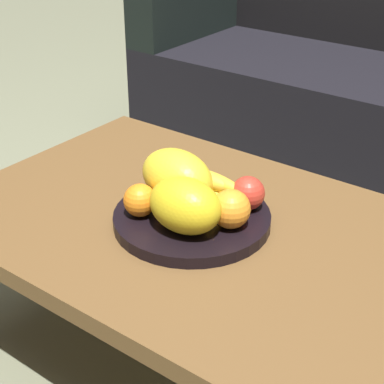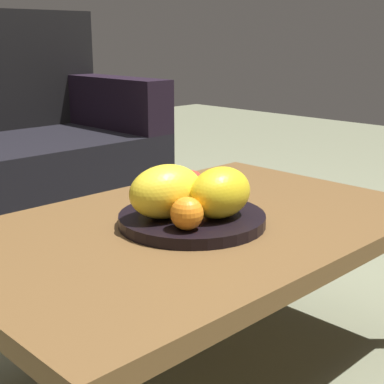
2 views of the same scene
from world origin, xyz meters
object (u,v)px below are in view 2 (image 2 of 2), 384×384
(orange_front, at_px, (218,189))
(coffee_table, at_px, (194,238))
(melon_smaller_beside, at_px, (166,191))
(melon_large_front, at_px, (220,192))
(apple_front, at_px, (190,185))
(orange_left, at_px, (187,213))
(banana_bunch, at_px, (169,194))
(fruit_bowl, at_px, (192,219))

(orange_front, bearing_deg, coffee_table, 174.88)
(coffee_table, distance_m, melon_smaller_beside, 0.14)
(melon_large_front, xyz_separation_m, apple_front, (0.05, 0.15, -0.02))
(orange_left, bearing_deg, banana_bunch, 60.66)
(orange_left, distance_m, banana_bunch, 0.16)
(coffee_table, height_order, orange_left, orange_left)
(fruit_bowl, height_order, melon_large_front, melon_large_front)
(apple_front, bearing_deg, coffee_table, -129.41)
(fruit_bowl, xyz_separation_m, orange_left, (-0.08, -0.07, 0.05))
(fruit_bowl, height_order, apple_front, apple_front)
(apple_front, bearing_deg, fruit_bowl, -132.56)
(banana_bunch, bearing_deg, coffee_table, -70.73)
(apple_front, xyz_separation_m, banana_bunch, (-0.08, -0.01, -0.01))
(melon_large_front, height_order, banana_bunch, melon_large_front)
(melon_smaller_beside, relative_size, banana_bunch, 1.03)
(melon_smaller_beside, xyz_separation_m, orange_front, (0.15, -0.02, -0.02))
(orange_front, bearing_deg, fruit_bowl, -176.31)
(melon_smaller_beside, bearing_deg, coffee_table, -7.66)
(fruit_bowl, bearing_deg, orange_left, -140.08)
(fruit_bowl, distance_m, orange_front, 0.10)
(fruit_bowl, bearing_deg, orange_front, 3.69)
(melon_smaller_beside, xyz_separation_m, orange_left, (-0.02, -0.09, -0.02))
(melon_smaller_beside, bearing_deg, orange_front, -6.41)
(orange_front, distance_m, apple_front, 0.08)
(fruit_bowl, relative_size, banana_bunch, 1.94)
(coffee_table, xyz_separation_m, fruit_bowl, (-0.02, -0.01, 0.05))
(apple_front, bearing_deg, banana_bunch, -170.10)
(coffee_table, height_order, apple_front, apple_front)
(orange_front, xyz_separation_m, apple_front, (-0.01, 0.08, -0.00))
(melon_smaller_beside, relative_size, apple_front, 2.42)
(orange_left, bearing_deg, melon_smaller_beside, 74.54)
(orange_left, height_order, banana_bunch, orange_left)
(coffee_table, relative_size, apple_front, 15.14)
(orange_left, bearing_deg, fruit_bowl, 39.92)
(banana_bunch, bearing_deg, orange_front, -35.38)
(melon_large_front, bearing_deg, fruit_bowl, 115.03)
(coffee_table, height_order, banana_bunch, banana_bunch)
(orange_left, bearing_deg, apple_front, 43.87)
(orange_left, xyz_separation_m, banana_bunch, (0.08, 0.14, -0.00))
(banana_bunch, bearing_deg, apple_front, 9.90)
(orange_front, bearing_deg, orange_left, -156.80)
(orange_front, distance_m, orange_left, 0.19)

